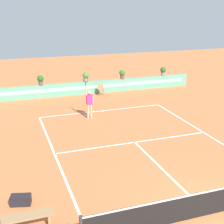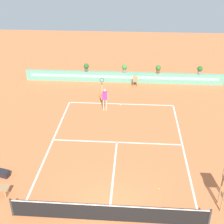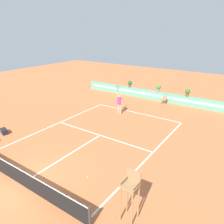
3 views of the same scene
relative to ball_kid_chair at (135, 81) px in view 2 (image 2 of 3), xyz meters
name	(u,v)px [view 2 (image 2 of 3)]	position (x,y,z in m)	size (l,w,h in m)	color
ground_plane	(116,146)	(-1.09, -9.66, -0.48)	(60.00, 60.00, 0.00)	#C66B3D
court_lines	(117,140)	(-1.09, -8.94, -0.47)	(8.32, 11.94, 0.01)	white
net	(109,212)	(-1.09, -15.66, 0.03)	(8.92, 0.10, 1.00)	#333333
back_wall_barrier	(123,77)	(-1.09, 0.73, 0.02)	(18.00, 0.21, 1.00)	#599E84
ball_kid_chair	(135,81)	(0.00, 0.00, 0.00)	(0.44, 0.44, 0.85)	#99754C
gear_bag	(3,173)	(-7.02, -12.97, -0.30)	(0.70, 0.36, 0.36)	black
tennis_player	(105,97)	(-2.26, -4.87, 0.57)	(0.62, 0.23, 2.58)	tan
tennis_ball_near_baseline	(159,189)	(1.30, -13.42, -0.44)	(0.07, 0.07, 0.07)	#CCE033
potted_plant_left	(86,67)	(-4.45, 0.73, 0.93)	(0.48, 0.48, 0.72)	#514C47
potted_plant_far_right	(200,70)	(5.69, 0.73, 0.93)	(0.48, 0.48, 0.72)	gray
potted_plant_right	(158,69)	(2.03, 0.73, 0.93)	(0.48, 0.48, 0.72)	brown
potted_plant_centre	(124,68)	(-0.99, 0.73, 0.93)	(0.48, 0.48, 0.72)	gray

